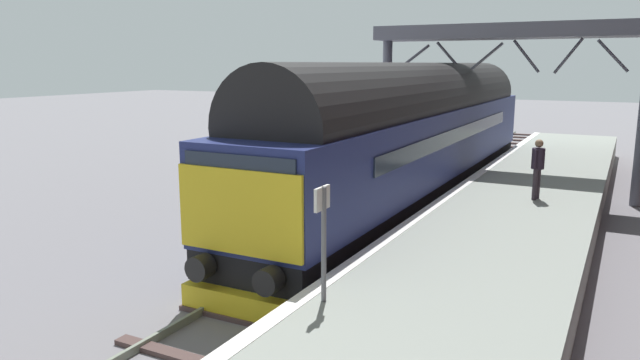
# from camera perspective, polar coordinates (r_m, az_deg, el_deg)

# --- Properties ---
(ground_plane) EXTENTS (140.00, 140.00, 0.00)m
(ground_plane) POSITION_cam_1_polar(r_m,az_deg,el_deg) (13.89, -0.16, -8.43)
(ground_plane) COLOR slate
(ground_plane) RESTS_ON ground
(track_main) EXTENTS (2.50, 60.00, 0.15)m
(track_main) POSITION_cam_1_polar(r_m,az_deg,el_deg) (13.87, -0.16, -8.21)
(track_main) COLOR gray
(track_main) RESTS_ON ground
(station_platform) EXTENTS (4.00, 44.00, 1.01)m
(station_platform) POSITION_cam_1_polar(r_m,az_deg,el_deg) (12.56, 14.70, -8.55)
(station_platform) COLOR gray
(station_platform) RESTS_ON ground
(diesel_locomotive) EXTENTS (2.74, 20.35, 4.68)m
(diesel_locomotive) POSITION_cam_1_polar(r_m,az_deg,el_deg) (19.57, 9.31, 4.64)
(diesel_locomotive) COLOR black
(diesel_locomotive) RESTS_ON ground
(platform_number_sign) EXTENTS (0.10, 0.44, 1.82)m
(platform_number_sign) POSITION_cam_1_polar(r_m,az_deg,el_deg) (9.07, 0.30, -4.40)
(platform_number_sign) COLOR slate
(platform_number_sign) RESTS_ON station_platform
(waiting_passenger) EXTENTS (0.41, 0.50, 1.64)m
(waiting_passenger) POSITION_cam_1_polar(r_m,az_deg,el_deg) (17.11, 20.20, 1.50)
(waiting_passenger) COLOR #352C33
(waiting_passenger) RESTS_ON station_platform
(overhead_footbridge) EXTENTS (9.30, 2.00, 6.00)m
(overhead_footbridge) POSITION_cam_1_polar(r_m,az_deg,el_deg) (22.26, 17.53, 12.42)
(overhead_footbridge) COLOR slate
(overhead_footbridge) RESTS_ON ground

